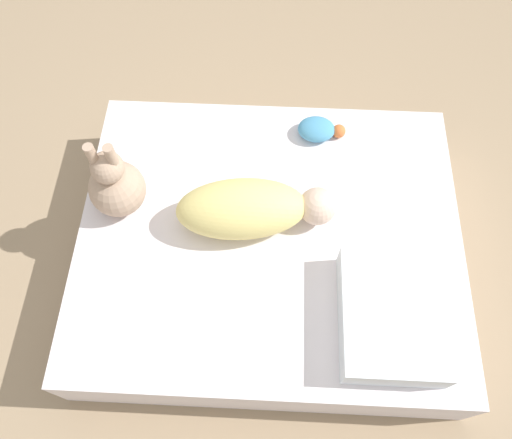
% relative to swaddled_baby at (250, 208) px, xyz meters
% --- Properties ---
extents(ground_plane, '(12.00, 12.00, 0.00)m').
position_rel_swaddled_baby_xyz_m(ground_plane, '(0.07, -0.04, -0.32)').
color(ground_plane, '#9E8466').
extents(bed_mattress, '(1.29, 1.08, 0.23)m').
position_rel_swaddled_baby_xyz_m(bed_mattress, '(0.07, -0.04, -0.20)').
color(bed_mattress, white).
rests_on(bed_mattress, ground_plane).
extents(swaddled_baby, '(0.53, 0.25, 0.17)m').
position_rel_swaddled_baby_xyz_m(swaddled_baby, '(0.00, 0.00, 0.00)').
color(swaddled_baby, '#EFDB7F').
rests_on(swaddled_baby, bed_mattress).
extents(pillow, '(0.30, 0.39, 0.10)m').
position_rel_swaddled_baby_xyz_m(pillow, '(0.44, -0.33, -0.03)').
color(pillow, white).
rests_on(pillow, bed_mattress).
extents(bunny_plush, '(0.19, 0.19, 0.33)m').
position_rel_swaddled_baby_xyz_m(bunny_plush, '(-0.44, 0.05, 0.03)').
color(bunny_plush, tan).
rests_on(bunny_plush, bed_mattress).
extents(turtle_plush, '(0.18, 0.11, 0.06)m').
position_rel_swaddled_baby_xyz_m(turtle_plush, '(0.23, 0.37, -0.05)').
color(turtle_plush, '#4C99C6').
rests_on(turtle_plush, bed_mattress).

